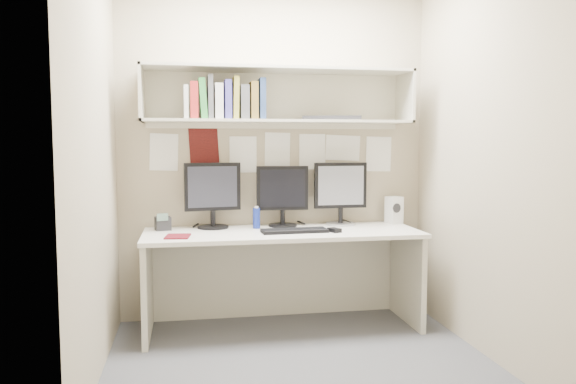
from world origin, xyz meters
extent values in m
cube|color=#47474C|center=(0.00, 0.00, 0.00)|extent=(2.40, 2.00, 0.01)
cube|color=tan|center=(0.00, 1.00, 1.30)|extent=(2.40, 0.02, 2.60)
cube|color=tan|center=(0.00, -1.00, 1.30)|extent=(2.40, 0.02, 2.60)
cube|color=tan|center=(-1.20, 0.00, 1.30)|extent=(0.02, 2.00, 2.60)
cube|color=tan|center=(1.20, 0.00, 1.30)|extent=(0.02, 2.00, 2.60)
cube|color=silver|center=(0.00, 0.64, 0.71)|extent=(2.00, 0.70, 0.03)
cube|color=beige|center=(0.00, 0.97, 0.35)|extent=(1.96, 0.02, 0.70)
cube|color=beige|center=(0.00, 0.81, 1.53)|extent=(2.00, 0.38, 0.02)
cube|color=beige|center=(0.00, 0.81, 1.91)|extent=(2.00, 0.38, 0.02)
cube|color=beige|center=(0.00, 0.99, 1.72)|extent=(2.00, 0.02, 0.40)
cube|color=beige|center=(-0.99, 0.81, 1.72)|extent=(0.02, 0.38, 0.40)
cube|color=beige|center=(0.99, 0.81, 1.72)|extent=(0.02, 0.38, 0.40)
cylinder|color=black|center=(-0.49, 0.86, 0.74)|extent=(0.23, 0.23, 0.02)
cylinder|color=black|center=(-0.49, 0.86, 0.80)|extent=(0.04, 0.04, 0.12)
cube|color=black|center=(-0.49, 0.87, 1.04)|extent=(0.42, 0.09, 0.36)
cube|color=black|center=(-0.49, 0.85, 1.04)|extent=(0.37, 0.05, 0.31)
cylinder|color=black|center=(0.04, 0.86, 0.74)|extent=(0.22, 0.22, 0.02)
cylinder|color=black|center=(0.04, 0.86, 0.80)|extent=(0.04, 0.04, 0.11)
cube|color=black|center=(0.04, 0.87, 1.02)|extent=(0.40, 0.05, 0.34)
cube|color=black|center=(0.04, 0.85, 1.02)|extent=(0.35, 0.02, 0.29)
cylinder|color=#A5A5AA|center=(0.50, 0.86, 0.74)|extent=(0.23, 0.23, 0.02)
cylinder|color=black|center=(0.50, 0.86, 0.80)|extent=(0.04, 0.04, 0.11)
cube|color=black|center=(0.50, 0.87, 1.04)|extent=(0.42, 0.04, 0.36)
cube|color=#A4A3A8|center=(0.50, 0.85, 1.04)|extent=(0.37, 0.01, 0.30)
cube|color=black|center=(0.07, 0.56, 0.74)|extent=(0.48, 0.19, 0.02)
cube|color=black|center=(0.36, 0.51, 0.74)|extent=(0.09, 0.11, 0.03)
cube|color=silver|center=(0.94, 0.86, 0.84)|extent=(0.13, 0.13, 0.21)
cylinder|color=black|center=(0.94, 0.81, 0.86)|extent=(0.07, 0.03, 0.07)
cylinder|color=navy|center=(-0.17, 0.79, 0.81)|extent=(0.05, 0.05, 0.15)
cylinder|color=white|center=(-0.17, 0.79, 0.89)|extent=(0.03, 0.03, 0.02)
cube|color=#570F17|center=(-0.75, 0.49, 0.74)|extent=(0.18, 0.21, 0.01)
cube|color=black|center=(-0.86, 0.83, 0.78)|extent=(0.13, 0.11, 0.10)
cube|color=#4C6659|center=(-0.86, 0.78, 0.83)|extent=(0.08, 0.03, 0.05)
cube|color=beige|center=(-0.68, 0.75, 1.66)|extent=(0.03, 0.19, 0.23)
cube|color=#A5201E|center=(-0.62, 0.75, 1.67)|extent=(0.05, 0.19, 0.26)
cube|color=#297B32|center=(-0.56, 0.75, 1.68)|extent=(0.04, 0.19, 0.29)
cube|color=#424447|center=(-0.51, 0.75, 1.70)|extent=(0.04, 0.19, 0.31)
cube|color=silver|center=(-0.45, 0.75, 1.67)|extent=(0.06, 0.19, 0.25)
cube|color=#393483|center=(-0.38, 0.75, 1.68)|extent=(0.05, 0.19, 0.28)
cube|color=olive|center=(-0.33, 0.75, 1.69)|extent=(0.04, 0.19, 0.30)
cube|color=#414244|center=(-0.26, 0.75, 1.66)|extent=(0.06, 0.19, 0.24)
cube|color=brown|center=(-0.19, 0.75, 1.67)|extent=(0.05, 0.19, 0.27)
cube|color=navy|center=(-0.14, 0.75, 1.69)|extent=(0.04, 0.19, 0.29)
cube|color=black|center=(0.40, 0.77, 1.56)|extent=(0.47, 0.28, 0.03)
camera|label=1|loc=(-0.68, -3.35, 1.37)|focal=35.00mm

